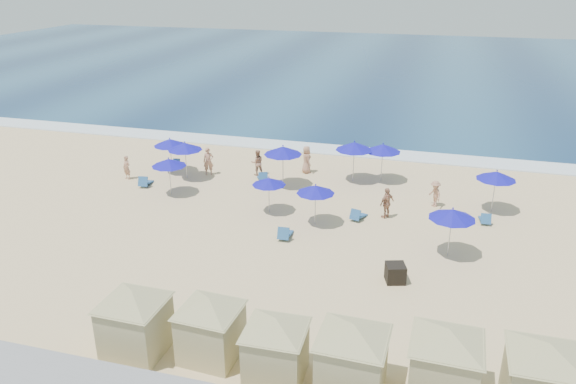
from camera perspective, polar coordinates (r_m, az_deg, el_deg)
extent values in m
plane|color=#DBBE8B|center=(28.66, -0.27, -4.99)|extent=(160.00, 160.00, 0.00)
cube|color=navy|center=(80.90, 10.78, 12.41)|extent=(160.00, 80.00, 0.06)
cube|color=white|center=(42.67, 5.49, 4.22)|extent=(160.00, 2.50, 0.08)
cube|color=black|center=(25.46, 10.85, -8.09)|extent=(1.04, 1.04, 0.83)
cube|color=tan|center=(21.33, -15.20, -13.11)|extent=(2.06, 2.06, 2.03)
cube|color=tan|center=(20.78, -15.48, -10.81)|extent=(2.16, 2.16, 0.08)
pyramid|color=tan|center=(20.52, -15.63, -9.62)|extent=(4.44, 4.44, 0.51)
cube|color=tan|center=(20.60, -7.84, -14.03)|extent=(2.03, 2.03, 1.93)
cube|color=tan|center=(20.05, -7.98, -11.80)|extent=(2.13, 2.13, 0.08)
pyramid|color=tan|center=(19.79, -8.05, -10.64)|extent=(4.21, 4.21, 0.48)
cube|color=tan|center=(19.55, -1.24, -16.11)|extent=(1.95, 1.95, 1.90)
cube|color=tan|center=(18.98, -1.27, -13.86)|extent=(2.05, 2.05, 0.08)
pyramid|color=tan|center=(18.70, -1.28, -12.68)|extent=(4.15, 4.15, 0.47)
cube|color=tan|center=(19.10, 6.50, -17.00)|extent=(2.13, 2.13, 2.07)
cube|color=tan|center=(18.47, 6.64, -14.51)|extent=(2.23, 2.23, 0.08)
pyramid|color=tan|center=(18.17, 6.71, -13.20)|extent=(4.53, 4.53, 0.52)
cube|color=tan|center=(19.43, 15.57, -17.00)|extent=(2.14, 2.14, 2.08)
cube|color=tan|center=(18.80, 15.90, -14.52)|extent=(2.24, 2.24, 0.08)
pyramid|color=tan|center=(18.51, 16.07, -13.22)|extent=(4.56, 4.56, 0.52)
cube|color=tan|center=(19.18, 24.81, -15.03)|extent=(2.20, 2.20, 0.08)
pyramid|color=tan|center=(18.89, 25.06, -13.75)|extent=(4.60, 4.60, 0.52)
cylinder|color=#A5A8AD|center=(38.51, -11.78, 3.33)|extent=(0.05, 0.05, 1.95)
cone|color=#120FA7|center=(38.17, -11.92, 4.97)|extent=(2.15, 2.15, 0.46)
sphere|color=#120FA7|center=(38.09, -11.95, 5.37)|extent=(0.08, 0.08, 0.08)
cylinder|color=#A5A8AD|center=(34.77, -11.88, 1.22)|extent=(0.05, 0.05, 1.89)
cone|color=#120FA7|center=(34.40, -12.02, 2.97)|extent=(2.09, 2.09, 0.45)
sphere|color=#120FA7|center=(34.31, -12.06, 3.40)|extent=(0.08, 0.08, 0.08)
cylinder|color=#A5A8AD|center=(37.18, -10.31, 2.82)|extent=(0.05, 0.05, 2.03)
cone|color=#120FA7|center=(36.81, -10.43, 4.59)|extent=(2.24, 2.24, 0.48)
sphere|color=#120FA7|center=(36.73, -10.46, 5.02)|extent=(0.09, 0.09, 0.09)
cylinder|color=#A5A8AD|center=(35.29, -0.51, 2.26)|extent=(0.06, 0.06, 2.17)
cone|color=#120FA7|center=(34.87, -0.52, 4.25)|extent=(2.40, 2.40, 0.51)
sphere|color=#120FA7|center=(34.78, -0.52, 4.74)|extent=(0.09, 0.09, 0.09)
cylinder|color=#A5A8AD|center=(31.58, -1.94, -0.63)|extent=(0.05, 0.05, 1.72)
cone|color=#120FA7|center=(31.20, -1.96, 1.09)|extent=(1.90, 1.90, 0.41)
sphere|color=#120FA7|center=(31.11, -1.97, 1.52)|extent=(0.07, 0.07, 0.07)
cylinder|color=#A5A8AD|center=(36.38, 6.67, 2.73)|extent=(0.06, 0.06, 2.17)
cone|color=#120FA7|center=(35.98, 6.76, 4.66)|extent=(2.40, 2.40, 0.51)
sphere|color=#120FA7|center=(35.88, 6.78, 5.14)|extent=(0.09, 0.09, 0.09)
cylinder|color=#A5A8AD|center=(30.12, 2.78, -1.67)|extent=(0.05, 0.05, 1.86)
cone|color=#120FA7|center=(29.70, 2.82, 0.28)|extent=(2.05, 2.05, 0.44)
sphere|color=#120FA7|center=(29.60, 2.83, 0.76)|extent=(0.08, 0.08, 0.08)
cylinder|color=#A5A8AD|center=(36.62, 9.50, 2.61)|extent=(0.05, 0.05, 2.07)
cone|color=#120FA7|center=(36.23, 9.62, 4.44)|extent=(2.29, 2.29, 0.49)
sphere|color=#120FA7|center=(36.15, 9.65, 4.90)|extent=(0.09, 0.09, 0.09)
cylinder|color=#A5A8AD|center=(33.71, 20.15, -0.29)|extent=(0.05, 0.05, 1.99)
cone|color=#120FA7|center=(33.31, 20.41, 1.59)|extent=(2.20, 2.20, 0.47)
sphere|color=#120FA7|center=(33.21, 20.48, 2.05)|extent=(0.08, 0.08, 0.08)
cylinder|color=#A5A8AD|center=(27.93, 16.10, -4.38)|extent=(0.05, 0.05, 2.01)
cone|color=#120FA7|center=(27.44, 16.36, -2.15)|extent=(2.22, 2.22, 0.48)
sphere|color=#120FA7|center=(27.32, 16.42, -1.59)|extent=(0.08, 0.08, 0.08)
cube|color=#26568C|center=(36.94, -14.21, 0.97)|extent=(0.80, 1.35, 0.35)
cube|color=#26568C|center=(36.38, -14.53, 1.05)|extent=(0.65, 0.44, 0.62)
cube|color=#26568C|center=(40.14, -11.07, 2.89)|extent=(0.67, 1.13, 0.29)
cube|color=#26568C|center=(39.67, -11.27, 2.97)|extent=(0.54, 0.37, 0.51)
cube|color=#26568C|center=(36.63, -2.62, 1.46)|extent=(1.04, 1.37, 0.34)
cube|color=#26568C|center=(36.06, -2.54, 1.55)|extent=(0.67, 0.55, 0.60)
cube|color=#26568C|center=(29.04, -0.24, -4.23)|extent=(0.67, 1.31, 0.35)
cube|color=#26568C|center=(28.46, -0.49, -4.23)|extent=(0.62, 0.38, 0.62)
cube|color=#26568C|center=(31.34, 7.22, -2.38)|extent=(0.88, 1.31, 0.33)
cube|color=#26568C|center=(30.82, 6.84, -2.30)|extent=(0.64, 0.47, 0.58)
cube|color=#26568C|center=(32.52, 19.34, -2.60)|extent=(0.61, 1.18, 0.32)
cube|color=#26568C|center=(31.99, 19.48, -2.57)|extent=(0.56, 0.35, 0.56)
imported|color=#AD7A60|center=(38.07, -16.07, 2.40)|extent=(0.66, 0.53, 1.57)
imported|color=#AD7A60|center=(37.35, -3.14, 3.01)|extent=(1.05, 0.97, 1.73)
imported|color=#AD7A60|center=(31.36, 10.01, -1.10)|extent=(0.96, 1.09, 1.76)
imported|color=#AD7A60|center=(33.48, 14.69, -0.17)|extent=(1.04, 1.16, 1.57)
imported|color=#AD7A60|center=(37.73, 1.88, 3.33)|extent=(1.00, 1.08, 1.86)
imported|color=#AD7A60|center=(37.69, -8.09, 3.10)|extent=(0.79, 0.66, 1.86)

